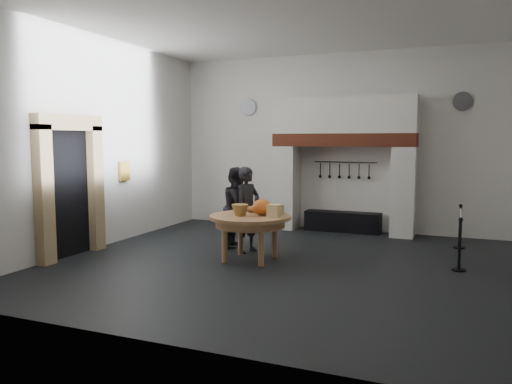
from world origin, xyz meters
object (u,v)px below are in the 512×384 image
at_px(work_table, 250,217).
at_px(barrier_post_near, 460,246).
at_px(visitor_far, 238,207).
at_px(barrier_post_far, 460,227).
at_px(iron_range, 343,222).
at_px(visitor_near, 248,210).

relative_size(work_table, barrier_post_near, 1.74).
height_order(visitor_far, barrier_post_far, visitor_far).
distance_m(visitor_far, barrier_post_near, 4.49).
relative_size(work_table, visitor_far, 0.90).
relative_size(iron_range, visitor_far, 1.10).
height_order(iron_range, visitor_far, visitor_far).
distance_m(work_table, visitor_near, 0.68).
relative_size(visitor_near, barrier_post_near, 1.96).
xyz_separation_m(work_table, barrier_post_near, (3.74, 0.65, -0.39)).
bearing_deg(barrier_post_near, iron_range, 132.46).
xyz_separation_m(iron_range, visitor_far, (-1.71, -2.65, 0.62)).
relative_size(iron_range, barrier_post_far, 2.11).
height_order(iron_range, work_table, work_table).
height_order(barrier_post_near, barrier_post_far, same).
bearing_deg(visitor_near, visitor_far, 65.63).
height_order(iron_range, barrier_post_far, barrier_post_far).
xyz_separation_m(iron_range, barrier_post_near, (2.75, -3.00, 0.20)).
height_order(visitor_near, barrier_post_far, visitor_near).
relative_size(iron_range, barrier_post_near, 2.11).
bearing_deg(barrier_post_near, visitor_far, 175.54).
bearing_deg(iron_range, barrier_post_near, -47.54).
xyz_separation_m(visitor_far, barrier_post_far, (4.46, 1.65, -0.42)).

